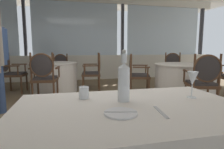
{
  "coord_description": "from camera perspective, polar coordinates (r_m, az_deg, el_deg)",
  "views": [
    {
      "loc": [
        -0.29,
        -2.68,
        1.07
      ],
      "look_at": [
        -0.02,
        -1.53,
        0.9
      ],
      "focal_mm": 30.21,
      "sensor_mm": 36.0,
      "label": 1
    }
  ],
  "objects": [
    {
      "name": "water_tumbler",
      "position": [
        1.31,
        -8.5,
        -5.4
      ],
      "size": [
        0.07,
        0.07,
        0.08
      ],
      "primitive_type": "cylinder",
      "color": "white",
      "rests_on": "foreground_table"
    },
    {
      "name": "dining_chair_0_3",
      "position": [
        3.92,
        -19.96,
        0.2
      ],
      "size": [
        0.57,
        0.52,
        1.0
      ],
      "rotation": [
        0.0,
        0.0,
        14.02
      ],
      "color": "brown",
      "rests_on": "ground_plane"
    },
    {
      "name": "ground_plane",
      "position": [
        2.9,
        -6.56,
        -13.85
      ],
      "size": [
        13.53,
        13.53,
        0.0
      ],
      "primitive_type": "plane",
      "color": "#756047"
    },
    {
      "name": "side_plate",
      "position": [
        1.0,
        2.64,
        -11.58
      ],
      "size": [
        0.18,
        0.18,
        0.01
      ],
      "primitive_type": "cylinder",
      "color": "white",
      "rests_on": "foreground_table"
    },
    {
      "name": "background_table_0",
      "position": [
        4.94,
        -17.14,
        -0.74
      ],
      "size": [
        1.17,
        1.17,
        0.73
      ],
      "color": "white",
      "rests_on": "ground_plane"
    },
    {
      "name": "dining_chair_0_2",
      "position": [
        5.2,
        -28.29,
        1.29
      ],
      "size": [
        0.52,
        0.57,
        0.97
      ],
      "rotation": [
        0.0,
        0.0,
        12.45
      ],
      "color": "brown",
      "rests_on": "ground_plane"
    },
    {
      "name": "water_bottle",
      "position": [
        1.21,
        3.59,
        -1.9
      ],
      "size": [
        0.08,
        0.08,
        0.33
      ],
      "color": "white",
      "rests_on": "foreground_table"
    },
    {
      "name": "dining_chair_0_1",
      "position": [
        5.91,
        -15.43,
        2.31
      ],
      "size": [
        0.57,
        0.52,
        0.92
      ],
      "rotation": [
        0.0,
        0.0,
        10.88
      ],
      "color": "brown",
      "rests_on": "ground_plane"
    },
    {
      "name": "dinner_fork",
      "position": [
        1.06,
        14.55,
        -10.92
      ],
      "size": [
        0.04,
        0.19,
        0.0
      ],
      "primitive_type": "cube",
      "rotation": [
        0.0,
        0.0,
        1.45
      ],
      "color": "silver",
      "rests_on": "foreground_table"
    },
    {
      "name": "window_wall_far",
      "position": [
        6.6,
        -10.63,
        8.29
      ],
      "size": [
        10.3,
        0.14,
        2.87
      ],
      "color": "silver",
      "rests_on": "ground_plane"
    },
    {
      "name": "butter_knife",
      "position": [
        1.0,
        2.64,
        -11.3
      ],
      "size": [
        0.17,
        0.06,
        0.0
      ],
      "primitive_type": "cube",
      "rotation": [
        0.0,
        0.0,
        -0.23
      ],
      "color": "silver",
      "rests_on": "foreground_table"
    },
    {
      "name": "dining_chair_0_0",
      "position": [
        4.83,
        -5.29,
        1.64
      ],
      "size": [
        0.52,
        0.57,
        0.97
      ],
      "rotation": [
        0.0,
        0.0,
        9.31
      ],
      "color": "brown",
      "rests_on": "ground_plane"
    },
    {
      "name": "wine_glass",
      "position": [
        1.41,
        23.18,
        -1.3
      ],
      "size": [
        0.08,
        0.08,
        0.18
      ],
      "color": "white",
      "rests_on": "foreground_table"
    },
    {
      "name": "dining_chair_1_3",
      "position": [
        4.39,
        7.21,
        0.96
      ],
      "size": [
        0.58,
        0.62,
        0.95
      ],
      "rotation": [
        0.0,
        0.0,
        12.25
      ],
      "color": "brown",
      "rests_on": "ground_plane"
    },
    {
      "name": "dining_chair_1_0",
      "position": [
        3.52,
        26.04,
        -1.05
      ],
      "size": [
        0.62,
        0.58,
        0.99
      ],
      "rotation": [
        0.0,
        0.0,
        7.54
      ],
      "color": "brown",
      "rests_on": "ground_plane"
    },
    {
      "name": "dining_chair_1_2",
      "position": [
        5.62,
        18.05,
        2.19
      ],
      "size": [
        0.62,
        0.58,
        0.96
      ],
      "rotation": [
        0.0,
        0.0,
        10.68
      ],
      "color": "brown",
      "rests_on": "ground_plane"
    },
    {
      "name": "background_table_1",
      "position": [
        4.59,
        21.01,
        -1.54
      ],
      "size": [
        1.34,
        1.34,
        0.73
      ],
      "color": "white",
      "rests_on": "ground_plane"
    }
  ]
}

